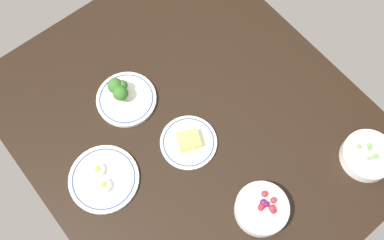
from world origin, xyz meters
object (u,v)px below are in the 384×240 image
object	(u,v)px
plate_cheese	(189,142)
plate_eggs	(103,179)
plate_broccoli	(124,96)
bowl_peas	(368,155)
bowl_berries	(262,209)

from	to	relation	value
plate_cheese	plate_eggs	xyz separation A→B (cm)	(-7.21, -27.93, -0.08)
plate_cheese	plate_broccoli	distance (cm)	26.52
plate_broccoli	bowl_peas	xyz separation A→B (cm)	(64.79, 46.81, 0.29)
plate_cheese	bowl_berries	size ratio (longest dim) A/B	1.14
plate_eggs	plate_cheese	bearing A→B (deg)	75.52
bowl_peas	bowl_berries	bearing A→B (deg)	-103.04
plate_cheese	bowl_peas	world-z (taller)	bowl_peas
bowl_peas	plate_cheese	bearing A→B (deg)	-134.28
plate_cheese	bowl_peas	xyz separation A→B (cm)	(39.14, 40.14, 1.48)
bowl_peas	plate_eggs	xyz separation A→B (cm)	(-46.35, -68.07, -1.55)
plate_broccoli	plate_cheese	bearing A→B (deg)	14.58
bowl_berries	bowl_peas	bearing A→B (deg)	76.96
bowl_peas	bowl_berries	distance (cm)	37.94
bowl_peas	plate_eggs	bearing A→B (deg)	-124.25
bowl_peas	bowl_berries	xyz separation A→B (cm)	(-8.56, -36.96, 0.41)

